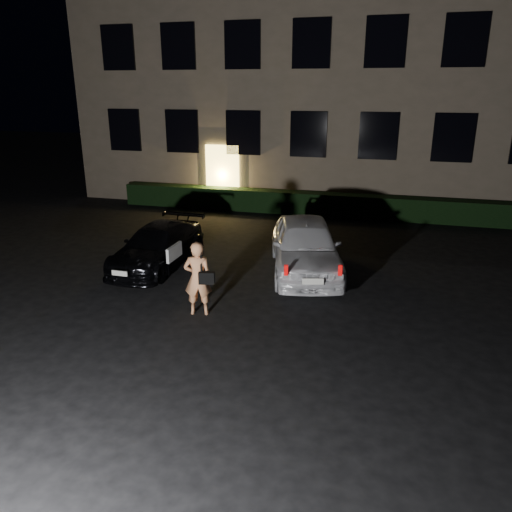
# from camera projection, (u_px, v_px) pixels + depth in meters

# --- Properties ---
(ground) EXTENTS (80.00, 80.00, 0.00)m
(ground) POSITION_uv_depth(u_px,v_px,m) (213.00, 335.00, 9.98)
(ground) COLOR black
(ground) RESTS_ON ground
(building) EXTENTS (20.00, 8.11, 12.00)m
(building) POSITION_uv_depth(u_px,v_px,m) (326.00, 56.00, 21.75)
(building) COLOR #6C5F4D
(building) RESTS_ON ground
(hedge) EXTENTS (15.00, 0.70, 0.85)m
(hedge) POSITION_uv_depth(u_px,v_px,m) (304.00, 203.00, 19.44)
(hedge) COLOR black
(hedge) RESTS_ON ground
(sedan) EXTENTS (1.68, 3.95, 1.11)m
(sedan) POSITION_uv_depth(u_px,v_px,m) (158.00, 246.00, 13.72)
(sedan) COLOR black
(sedan) RESTS_ON ground
(hatch) EXTENTS (2.76, 4.59, 1.46)m
(hatch) POSITION_uv_depth(u_px,v_px,m) (305.00, 246.00, 13.20)
(hatch) COLOR white
(hatch) RESTS_ON ground
(man) EXTENTS (0.74, 0.52, 1.65)m
(man) POSITION_uv_depth(u_px,v_px,m) (198.00, 278.00, 10.68)
(man) COLOR tan
(man) RESTS_ON ground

